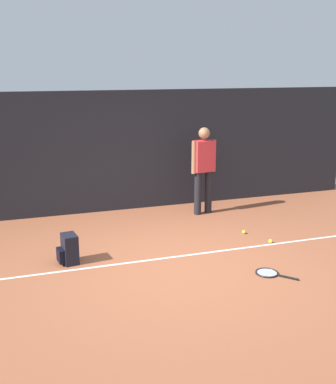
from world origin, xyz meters
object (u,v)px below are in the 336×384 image
(tennis_racket, at_px, (269,273))
(tennis_ball_near_player, at_px, (271,241))
(backpack, at_px, (69,250))
(tennis_player, at_px, (204,165))
(tennis_ball_by_fence, at_px, (244,232))

(tennis_racket, bearing_deg, tennis_ball_near_player, -72.39)
(backpack, bearing_deg, tennis_player, 112.97)
(tennis_ball_near_player, relative_size, tennis_ball_by_fence, 1.00)
(tennis_racket, height_order, tennis_ball_near_player, tennis_ball_near_player)
(tennis_racket, xyz_separation_m, backpack, (-2.60, 1.27, 0.20))
(tennis_player, relative_size, tennis_racket, 2.94)
(backpack, relative_size, tennis_ball_near_player, 6.67)
(tennis_ball_near_player, distance_m, tennis_ball_by_fence, 0.58)
(tennis_racket, distance_m, tennis_ball_near_player, 1.23)
(tennis_racket, relative_size, tennis_ball_near_player, 8.75)
(backpack, xyz_separation_m, tennis_ball_near_player, (3.24, -0.22, -0.18))
(tennis_player, xyz_separation_m, tennis_ball_near_player, (0.43, -1.87, -0.93))
(backpack, xyz_separation_m, tennis_ball_by_fence, (3.03, 0.32, -0.18))
(tennis_racket, relative_size, tennis_ball_by_fence, 8.75)
(tennis_racket, xyz_separation_m, tennis_ball_near_player, (0.64, 1.05, 0.02))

